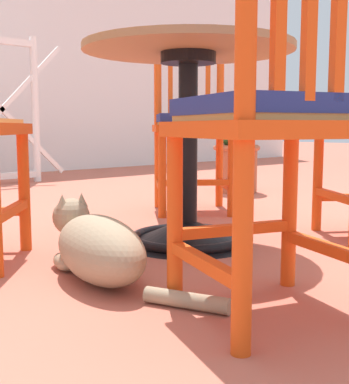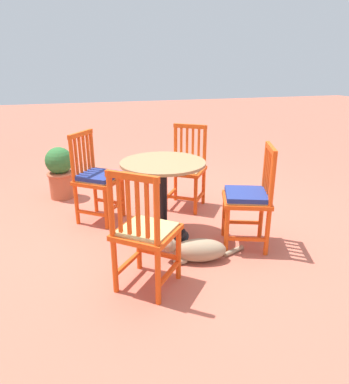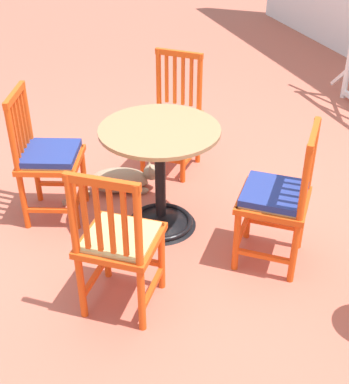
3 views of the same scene
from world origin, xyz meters
name	(u,v)px [view 2 (image 2 of 3)]	position (x,y,z in m)	size (l,w,h in m)	color
ground_plane	(159,231)	(0.00, 0.00, 0.00)	(24.00, 24.00, 0.00)	#BC604C
cafe_table	(163,208)	(-0.11, -0.01, 0.28)	(0.76, 0.76, 0.73)	black
orange_chair_facing_out	(186,170)	(0.54, -0.44, 0.43)	(0.56, 0.56, 0.91)	#E04C14
orange_chair_tucked_in	(97,179)	(0.45, 0.53, 0.45)	(0.56, 0.56, 0.91)	#E04C14
orange_chair_at_corner	(145,233)	(-0.87, 0.31, 0.43)	(0.56, 0.56, 0.91)	#E04C14
orange_chair_by_planter	(249,198)	(-0.48, -0.68, 0.45)	(0.51, 0.51, 0.91)	#E04C14
tabby_cat	(195,250)	(-0.62, -0.15, 0.10)	(0.29, 0.75, 0.23)	#9E896B
terracotta_planter	(60,171)	(1.23, 0.91, 0.33)	(0.32, 0.32, 0.62)	#B25B3D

